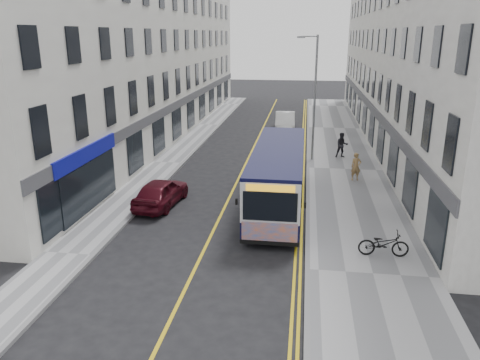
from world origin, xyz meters
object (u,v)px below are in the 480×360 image
(city_bus, at_px, (278,175))
(streetlamp, at_px, (314,94))
(pedestrian_near, at_px, (356,167))
(car_white, at_px, (285,121))
(car_maroon, at_px, (161,192))
(pedestrian_far, at_px, (342,145))
(bicycle, at_px, (384,244))

(city_bus, bearing_deg, streetlamp, 79.40)
(pedestrian_near, height_order, car_white, pedestrian_near)
(streetlamp, relative_size, car_maroon, 1.98)
(pedestrian_near, xyz_separation_m, pedestrian_far, (-0.44, 5.12, 0.04))
(pedestrian_far, xyz_separation_m, car_maroon, (-9.32, -10.32, -0.26))
(pedestrian_near, relative_size, car_maroon, 0.39)
(car_white, bearing_deg, bicycle, -81.20)
(streetlamp, height_order, car_white, streetlamp)
(bicycle, bearing_deg, car_maroon, 65.16)
(city_bus, distance_m, car_maroon, 5.75)
(bicycle, distance_m, car_white, 24.36)
(pedestrian_near, bearing_deg, car_maroon, -164.68)
(city_bus, bearing_deg, car_white, 91.65)
(pedestrian_far, bearing_deg, city_bus, -117.57)
(bicycle, bearing_deg, pedestrian_far, 1.10)
(streetlamp, relative_size, pedestrian_near, 5.08)
(streetlamp, bearing_deg, pedestrian_far, 23.16)
(car_white, bearing_deg, pedestrian_far, -67.95)
(city_bus, relative_size, car_maroon, 2.49)
(streetlamp, height_order, bicycle, streetlamp)
(bicycle, relative_size, car_maroon, 0.46)
(pedestrian_far, height_order, car_maroon, pedestrian_far)
(streetlamp, xyz_separation_m, car_maroon, (-7.28, -9.44, -3.69))
(pedestrian_far, relative_size, car_white, 0.35)
(car_maroon, bearing_deg, pedestrian_far, -125.97)
(pedestrian_far, distance_m, car_white, 10.15)
(city_bus, distance_m, car_white, 18.90)
(city_bus, relative_size, bicycle, 5.46)
(bicycle, xyz_separation_m, pedestrian_far, (-0.57, 14.66, 0.34))
(car_white, bearing_deg, streetlamp, -80.33)
(car_white, height_order, car_maroon, car_white)
(pedestrian_far, height_order, car_white, pedestrian_far)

